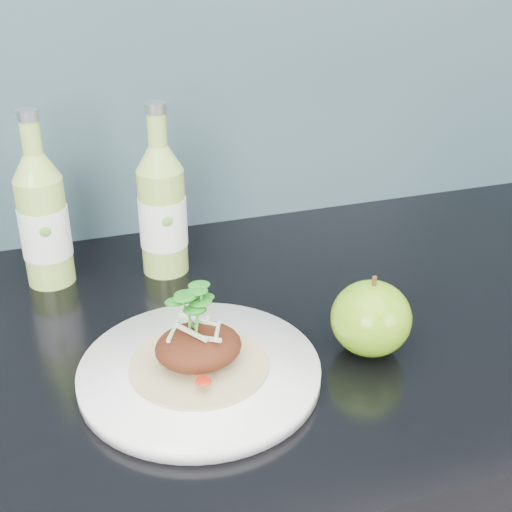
# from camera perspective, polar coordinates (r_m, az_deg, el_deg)

# --- Properties ---
(dinner_plate) EXTENTS (0.27, 0.27, 0.02)m
(dinner_plate) POSITION_cam_1_polar(r_m,az_deg,el_deg) (0.74, -4.53, -9.27)
(dinner_plate) COLOR white
(dinner_plate) RESTS_ON kitchen_counter
(pork_taco) EXTENTS (0.14, 0.14, 0.10)m
(pork_taco) POSITION_cam_1_polar(r_m,az_deg,el_deg) (0.72, -4.63, -6.99)
(pork_taco) COLOR tan
(pork_taco) RESTS_ON dinner_plate
(green_apple) EXTENTS (0.09, 0.09, 0.09)m
(green_apple) POSITION_cam_1_polar(r_m,az_deg,el_deg) (0.77, 9.19, -4.94)
(green_apple) COLOR #57870E
(green_apple) RESTS_ON kitchen_counter
(cider_bottle_left) EXTENTS (0.07, 0.07, 0.22)m
(cider_bottle_left) POSITION_cam_1_polar(r_m,az_deg,el_deg) (0.91, -16.64, 2.78)
(cider_bottle_left) COLOR #99C552
(cider_bottle_left) RESTS_ON kitchen_counter
(cider_bottle_right) EXTENTS (0.07, 0.07, 0.22)m
(cider_bottle_right) POSITION_cam_1_polar(r_m,az_deg,el_deg) (0.91, -7.50, 3.65)
(cider_bottle_right) COLOR #94BB4E
(cider_bottle_right) RESTS_ON kitchen_counter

